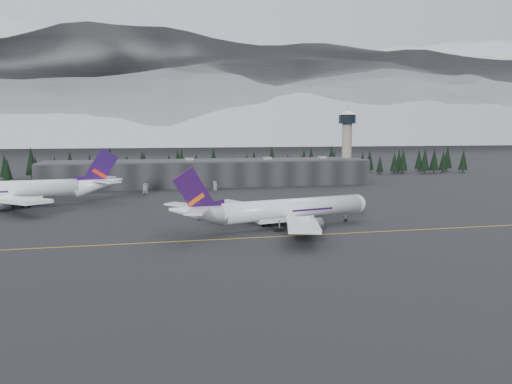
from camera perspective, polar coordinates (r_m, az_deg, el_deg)
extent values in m
plane|color=black|center=(131.00, 1.96, -4.95)|extent=(1400.00, 1400.00, 0.00)
cube|color=gold|center=(129.11, 2.19, -5.13)|extent=(400.00, 0.40, 0.02)
cube|color=black|center=(251.91, -5.35, 2.16)|extent=(160.00, 30.00, 12.00)
cube|color=#333335|center=(251.46, -5.36, 3.59)|extent=(160.00, 30.00, 0.60)
cylinder|color=gray|center=(274.24, 10.32, 4.56)|extent=(5.20, 5.20, 32.00)
cylinder|color=black|center=(274.09, 10.40, 8.17)|extent=(9.20, 9.20, 4.50)
cone|color=silver|center=(274.19, 10.42, 8.89)|extent=(10.00, 10.00, 2.00)
cube|color=black|center=(288.41, -6.32, 3.06)|extent=(360.00, 20.00, 15.00)
cylinder|color=silver|center=(141.82, 4.27, -1.90)|extent=(43.94, 14.98, 5.70)
sphere|color=silver|center=(153.70, 11.38, -1.33)|extent=(5.70, 5.70, 5.70)
cone|color=silver|center=(130.13, -6.72, -2.35)|extent=(16.83, 9.01, 8.26)
cube|color=silver|center=(152.41, -0.34, -1.84)|extent=(23.07, 25.21, 2.44)
cylinder|color=gray|center=(150.55, 2.47, -2.58)|extent=(6.81, 4.86, 3.61)
cube|color=silver|center=(126.69, 5.31, -3.68)|extent=(14.48, 27.70, 2.44)
cylinder|color=gray|center=(134.29, 6.27, -3.78)|extent=(6.81, 4.86, 3.61)
cube|color=#290D41|center=(129.28, -6.95, -0.24)|extent=(11.86, 3.06, 14.16)
cube|color=#E4530D|center=(129.53, -6.86, -0.87)|extent=(4.64, 1.52, 3.49)
cube|color=silver|center=(134.72, -8.27, -1.48)|extent=(10.21, 10.61, 0.48)
cube|color=silver|center=(123.98, -6.72, -2.19)|extent=(7.24, 11.26, 0.48)
cylinder|color=black|center=(152.07, 10.20, -2.84)|extent=(0.48, 0.48, 2.85)
cylinder|color=black|center=(143.09, 1.09, -3.35)|extent=(0.48, 0.48, 2.85)
cylinder|color=black|center=(135.61, 2.70, -3.93)|extent=(0.48, 0.48, 2.85)
cylinder|color=white|center=(199.92, -26.99, 0.19)|extent=(51.10, 13.14, 6.61)
cone|color=white|center=(198.67, -17.50, 0.88)|extent=(19.21, 8.96, 9.57)
cube|color=white|center=(182.56, -25.50, -0.87)|extent=(25.09, 30.25, 2.82)
cube|color=white|center=(216.36, -24.72, 0.30)|extent=(19.08, 31.99, 2.82)
cylinder|color=gray|center=(211.20, -26.60, -0.46)|extent=(7.64, 5.08, 4.19)
cube|color=#230E44|center=(198.21, -17.40, 2.50)|extent=(13.90, 2.36, 16.40)
cube|color=red|center=(198.33, -17.45, 2.02)|extent=(5.41, 1.31, 4.04)
cube|color=white|center=(192.07, -16.76, 1.17)|extent=(11.30, 12.63, 0.55)
cube|color=white|center=(205.21, -17.00, 1.51)|extent=(9.22, 13.09, 0.55)
cylinder|color=black|center=(194.78, -24.83, -1.16)|extent=(0.55, 0.55, 3.30)
cylinder|color=black|center=(204.58, -24.62, -0.79)|extent=(0.55, 0.55, 3.30)
imported|color=silver|center=(219.34, -12.52, -0.09)|extent=(4.42, 5.37, 1.36)
imported|color=silver|center=(227.52, -4.65, 0.33)|extent=(4.95, 3.52, 1.57)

